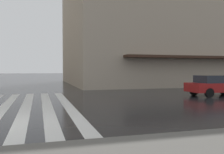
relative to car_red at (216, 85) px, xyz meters
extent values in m
cube|color=silver|center=(-1.50, 10.31, -0.75)|extent=(13.00, 0.50, 0.01)
cube|color=silver|center=(-1.50, 11.31, -0.75)|extent=(13.00, 0.50, 0.01)
cube|color=silver|center=(-1.50, 12.31, -0.75)|extent=(13.00, 0.50, 0.01)
cube|color=silver|center=(-1.50, 13.31, -0.75)|extent=(13.00, 0.50, 0.01)
cube|color=tan|center=(16.41, -4.22, 8.36)|extent=(18.83, 24.50, 18.23)
cube|color=#382319|center=(6.40, -4.22, 2.24)|extent=(1.20, 17.15, 0.24)
cube|color=maroon|center=(0.00, -0.04, -0.15)|extent=(1.75, 4.10, 0.60)
cube|color=#232833|center=(0.00, 0.11, 0.40)|extent=(1.54, 2.46, 0.50)
cylinder|color=black|center=(0.83, -1.29, -0.45)|extent=(0.20, 0.62, 0.62)
cylinder|color=black|center=(0.83, 1.21, -0.45)|extent=(0.20, 0.62, 0.62)
cylinder|color=black|center=(-0.83, 1.21, -0.45)|extent=(0.20, 0.62, 0.62)
camera|label=1|loc=(-14.40, 11.71, 1.08)|focal=40.08mm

